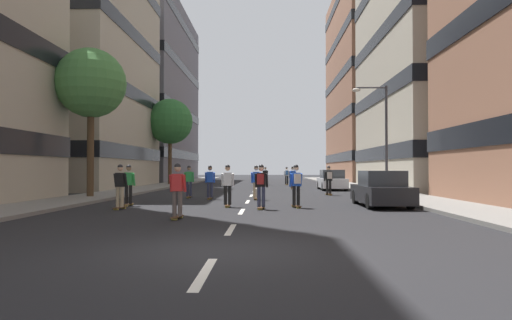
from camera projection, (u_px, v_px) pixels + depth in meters
name	position (u px, v px, depth m)	size (l,w,h in m)	color
ground_plane	(255.00, 189.00, 35.92)	(161.79, 161.79, 0.00)	black
sidewalk_left	(159.00, 186.00, 39.51)	(2.93, 74.15, 0.14)	gray
sidewalk_right	(355.00, 186.00, 39.07)	(2.93, 74.15, 0.14)	gray
lane_markings	(256.00, 188.00, 36.95)	(0.16, 62.20, 0.01)	silver
building_left_mid	(41.00, 42.00, 37.83)	(16.12, 16.37, 24.19)	#B2A893
building_left_far	(124.00, 95.00, 59.62)	(16.12, 23.78, 22.49)	slate
building_right_mid	(476.00, 42.00, 36.90)	(16.12, 18.26, 23.65)	#BCB29E
building_right_far	(398.00, 83.00, 58.72)	(16.12, 21.69, 25.14)	#9E6B51
parked_car_near	(381.00, 190.00, 19.29)	(1.82, 4.40, 1.52)	black
parked_car_mid	(332.00, 181.00, 34.12)	(1.82, 4.40, 1.52)	silver
street_tree_near	(170.00, 122.00, 43.83)	(4.36, 4.36, 8.22)	#4C3823
street_tree_mid	(91.00, 84.00, 24.21)	(3.70, 3.70, 7.90)	#4C3823
streetlamp_right	(380.00, 127.00, 27.50)	(2.13, 0.30, 6.50)	#3F3F44
skater_0	(287.00, 175.00, 44.57)	(0.55, 0.92, 1.78)	brown
skater_1	(293.00, 177.00, 35.42)	(0.55, 0.91, 1.78)	brown
skater_2	(177.00, 188.00, 14.42)	(0.55, 0.91, 1.78)	brown
skater_3	(296.00, 183.00, 18.61)	(0.57, 0.92, 1.78)	brown
skater_4	(261.00, 184.00, 17.89)	(0.56, 0.92, 1.78)	brown
skater_5	(256.00, 181.00, 23.42)	(0.54, 0.91, 1.78)	brown
skater_6	(189.00, 180.00, 24.85)	(0.54, 0.91, 1.78)	brown
skater_7	(210.00, 180.00, 23.80)	(0.54, 0.91, 1.78)	brown
skater_8	(129.00, 183.00, 19.56)	(0.54, 0.91, 1.78)	brown
skater_9	(228.00, 184.00, 18.99)	(0.54, 0.91, 1.78)	brown
skater_10	(120.00, 184.00, 17.86)	(0.56, 0.92, 1.78)	brown
skater_11	(265.00, 175.00, 45.14)	(0.57, 0.92, 1.78)	brown
skater_12	(329.00, 178.00, 27.35)	(0.56, 0.92, 1.78)	brown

